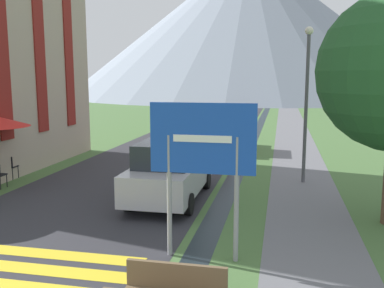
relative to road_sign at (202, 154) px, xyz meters
name	(u,v)px	position (x,y,z in m)	size (l,w,h in m)	color
ground_plane	(229,143)	(-1.31, 15.37, -2.17)	(160.00, 160.00, 0.00)	#476B38
road	(213,123)	(-3.81, 25.37, -2.17)	(6.40, 60.00, 0.01)	#2D2D33
footpath	(291,125)	(2.29, 25.37, -2.17)	(2.20, 60.00, 0.01)	slate
drainage_channel	(260,124)	(-0.11, 25.37, -2.17)	(0.60, 60.00, 0.00)	black
mountain_distant	(249,24)	(-5.15, 77.13, 11.54)	(69.44, 69.44, 27.42)	gray
road_sign	(202,154)	(0.00, 0.00, 0.00)	(2.11, 0.11, 3.18)	gray
parked_car_near	(170,170)	(-1.71, 4.00, -1.26)	(1.90, 4.52, 1.82)	#B2B2B7
parked_car_far	(216,131)	(-1.73, 13.26, -1.26)	(1.83, 4.09, 1.82)	#A31919
cafe_chair_far_left	(5,165)	(-8.23, 5.27, -1.66)	(0.40, 0.40, 0.85)	black
cafe_chair_far_right	(9,165)	(-8.05, 5.28, -1.66)	(0.40, 0.40, 0.85)	black
streetlamp	(307,92)	(2.32, 7.01, 0.98)	(0.28, 0.28, 5.33)	#515156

